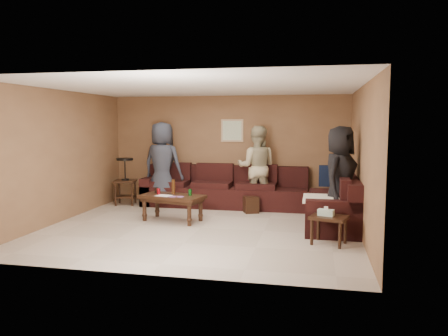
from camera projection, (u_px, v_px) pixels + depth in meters
name	position (u px, v px, depth m)	size (l,w,h in m)	color
room	(200.00, 135.00, 7.67)	(5.60, 5.50, 2.50)	beige
sectional_sofa	(257.00, 197.00, 9.12)	(4.65, 2.90, 0.97)	black
coffee_table	(172.00, 199.00, 8.35)	(1.31, 0.86, 0.78)	black
end_table_left	(125.00, 180.00, 10.01)	(0.56, 0.56, 1.07)	black
side_table_right	(328.00, 220.00, 6.75)	(0.65, 0.58, 0.59)	black
waste_bin	(251.00, 205.00, 9.15)	(0.28, 0.28, 0.34)	black
wall_art	(232.00, 131.00, 10.06)	(0.52, 0.04, 0.52)	tan
person_left	(163.00, 164.00, 9.81)	(0.93, 0.60, 1.90)	#2E3340
person_middle	(257.00, 167.00, 9.61)	(0.88, 0.69, 1.81)	#BAB08A
person_right	(340.00, 178.00, 7.68)	(0.89, 0.58, 1.83)	black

